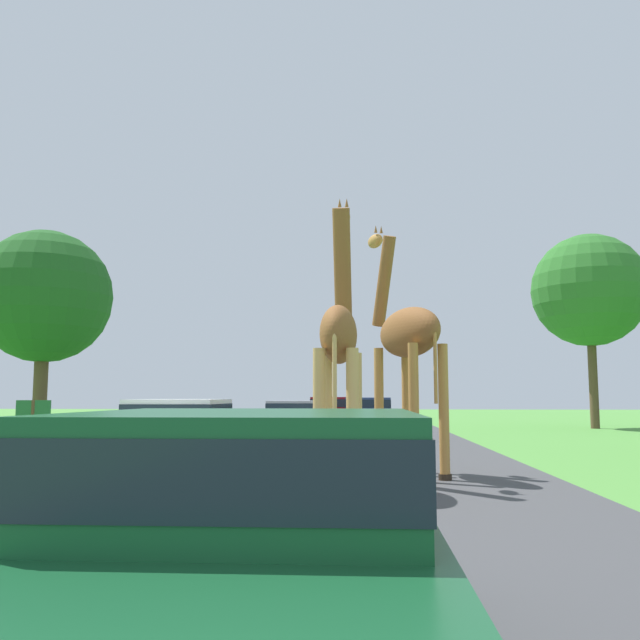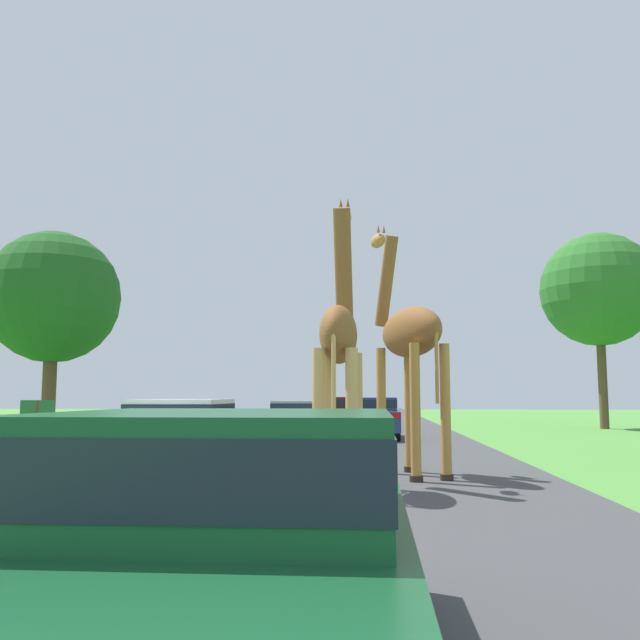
{
  "view_description": "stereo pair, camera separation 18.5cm",
  "coord_description": "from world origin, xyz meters",
  "px_view_note": "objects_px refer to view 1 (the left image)",
  "views": [
    {
      "loc": [
        0.52,
        0.92,
        1.53
      ],
      "look_at": [
        -0.17,
        11.97,
        2.77
      ],
      "focal_mm": 38.0,
      "sensor_mm": 36.0,
      "label": 1
    },
    {
      "loc": [
        0.71,
        0.93,
        1.53
      ],
      "look_at": [
        -0.17,
        11.97,
        2.77
      ],
      "focal_mm": 38.0,
      "sensor_mm": 36.0,
      "label": 2
    }
  ],
  "objects_px": {
    "car_lead_maroon": "(247,544)",
    "car_queue_right": "(368,416)",
    "tree_far_right": "(44,297)",
    "sign_post": "(33,422)",
    "car_verge_right": "(331,413)",
    "giraffe_companion": "(407,342)",
    "tree_mid_field": "(589,291)",
    "car_queue_left": "(297,423)",
    "car_far_ahead": "(179,436)",
    "giraffe_near_road": "(339,342)"
  },
  "relations": [
    {
      "from": "giraffe_companion",
      "to": "tree_mid_field",
      "type": "distance_m",
      "value": 22.57
    },
    {
      "from": "car_lead_maroon",
      "to": "sign_post",
      "type": "height_order",
      "value": "same"
    },
    {
      "from": "giraffe_near_road",
      "to": "car_far_ahead",
      "type": "distance_m",
      "value": 3.9
    },
    {
      "from": "tree_far_right",
      "to": "tree_mid_field",
      "type": "bearing_deg",
      "value": 13.21
    },
    {
      "from": "giraffe_companion",
      "to": "car_queue_right",
      "type": "height_order",
      "value": "giraffe_companion"
    },
    {
      "from": "giraffe_near_road",
      "to": "car_queue_right",
      "type": "xyz_separation_m",
      "value": [
        0.56,
        13.64,
        -1.62
      ]
    },
    {
      "from": "car_queue_right",
      "to": "car_verge_right",
      "type": "height_order",
      "value": "car_verge_right"
    },
    {
      "from": "car_verge_right",
      "to": "car_queue_left",
      "type": "bearing_deg",
      "value": -92.9
    },
    {
      "from": "car_far_ahead",
      "to": "car_queue_left",
      "type": "bearing_deg",
      "value": 76.61
    },
    {
      "from": "tree_far_right",
      "to": "tree_mid_field",
      "type": "height_order",
      "value": "tree_mid_field"
    },
    {
      "from": "giraffe_companion",
      "to": "tree_mid_field",
      "type": "xyz_separation_m",
      "value": [
        10.11,
        19.77,
        4.01
      ]
    },
    {
      "from": "car_far_ahead",
      "to": "car_lead_maroon",
      "type": "bearing_deg",
      "value": -72.69
    },
    {
      "from": "giraffe_near_road",
      "to": "car_lead_maroon",
      "type": "distance_m",
      "value": 7.84
    },
    {
      "from": "giraffe_companion",
      "to": "car_verge_right",
      "type": "xyz_separation_m",
      "value": [
        -2.24,
        16.49,
        -1.8
      ]
    },
    {
      "from": "car_far_ahead",
      "to": "sign_post",
      "type": "height_order",
      "value": "car_far_ahead"
    },
    {
      "from": "giraffe_near_road",
      "to": "car_queue_left",
      "type": "height_order",
      "value": "giraffe_near_road"
    },
    {
      "from": "giraffe_companion",
      "to": "tree_far_right",
      "type": "xyz_separation_m",
      "value": [
        -14.22,
        14.06,
        3.09
      ]
    },
    {
      "from": "giraffe_near_road",
      "to": "car_far_ahead",
      "type": "height_order",
      "value": "giraffe_near_road"
    },
    {
      "from": "car_verge_right",
      "to": "tree_far_right",
      "type": "distance_m",
      "value": 13.16
    },
    {
      "from": "car_queue_left",
      "to": "tree_far_right",
      "type": "bearing_deg",
      "value": 145.95
    },
    {
      "from": "giraffe_companion",
      "to": "sign_post",
      "type": "xyz_separation_m",
      "value": [
        -7.37,
        -0.23,
        -1.58
      ]
    },
    {
      "from": "car_far_ahead",
      "to": "sign_post",
      "type": "distance_m",
      "value": 3.02
    },
    {
      "from": "tree_mid_field",
      "to": "car_verge_right",
      "type": "bearing_deg",
      "value": -165.15
    },
    {
      "from": "tree_mid_field",
      "to": "car_far_ahead",
      "type": "bearing_deg",
      "value": -125.6
    },
    {
      "from": "car_lead_maroon",
      "to": "car_verge_right",
      "type": "bearing_deg",
      "value": 91.69
    },
    {
      "from": "giraffe_near_road",
      "to": "giraffe_companion",
      "type": "distance_m",
      "value": 2.46
    },
    {
      "from": "car_queue_right",
      "to": "car_queue_left",
      "type": "xyz_separation_m",
      "value": [
        -2.07,
        -5.21,
        -0.05
      ]
    },
    {
      "from": "car_queue_right",
      "to": "car_far_ahead",
      "type": "xyz_separation_m",
      "value": [
        -3.68,
        -11.98,
        -0.03
      ]
    },
    {
      "from": "tree_far_right",
      "to": "tree_mid_field",
      "type": "xyz_separation_m",
      "value": [
        24.33,
        5.71,
        0.92
      ]
    },
    {
      "from": "car_lead_maroon",
      "to": "tree_mid_field",
      "type": "distance_m",
      "value": 32.27
    },
    {
      "from": "car_verge_right",
      "to": "tree_far_right",
      "type": "xyz_separation_m",
      "value": [
        -11.97,
        -2.44,
        4.89
      ]
    },
    {
      "from": "giraffe_companion",
      "to": "sign_post",
      "type": "relative_size",
      "value": 3.6
    },
    {
      "from": "car_far_ahead",
      "to": "sign_post",
      "type": "bearing_deg",
      "value": 175.68
    },
    {
      "from": "giraffe_near_road",
      "to": "tree_far_right",
      "type": "height_order",
      "value": "tree_far_right"
    },
    {
      "from": "car_queue_left",
      "to": "car_far_ahead",
      "type": "height_order",
      "value": "car_far_ahead"
    },
    {
      "from": "giraffe_near_road",
      "to": "tree_mid_field",
      "type": "xyz_separation_m",
      "value": [
        11.36,
        21.89,
        4.18
      ]
    },
    {
      "from": "car_verge_right",
      "to": "car_queue_right",
      "type": "bearing_deg",
      "value": -72.63
    },
    {
      "from": "tree_far_right",
      "to": "car_verge_right",
      "type": "bearing_deg",
      "value": 11.5
    },
    {
      "from": "car_queue_left",
      "to": "tree_mid_field",
      "type": "bearing_deg",
      "value": 46.27
    },
    {
      "from": "giraffe_near_road",
      "to": "car_queue_right",
      "type": "bearing_deg",
      "value": 89.88
    },
    {
      "from": "giraffe_near_road",
      "to": "car_far_ahead",
      "type": "relative_size",
      "value": 1.15
    },
    {
      "from": "car_queue_right",
      "to": "tree_far_right",
      "type": "xyz_separation_m",
      "value": [
        -13.53,
        2.54,
        4.88
      ]
    },
    {
      "from": "giraffe_companion",
      "to": "car_far_ahead",
      "type": "xyz_separation_m",
      "value": [
        -4.37,
        -0.46,
        -1.82
      ]
    },
    {
      "from": "sign_post",
      "to": "car_queue_right",
      "type": "bearing_deg",
      "value": 60.38
    },
    {
      "from": "giraffe_near_road",
      "to": "car_lead_maroon",
      "type": "height_order",
      "value": "giraffe_near_road"
    },
    {
      "from": "giraffe_near_road",
      "to": "car_verge_right",
      "type": "distance_m",
      "value": 18.71
    },
    {
      "from": "tree_far_right",
      "to": "sign_post",
      "type": "distance_m",
      "value": 16.52
    },
    {
      "from": "car_lead_maroon",
      "to": "car_queue_right",
      "type": "distance_m",
      "value": 21.32
    },
    {
      "from": "car_far_ahead",
      "to": "tree_far_right",
      "type": "relative_size",
      "value": 0.53
    },
    {
      "from": "giraffe_companion",
      "to": "car_queue_left",
      "type": "relative_size",
      "value": 1.33
    }
  ]
}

